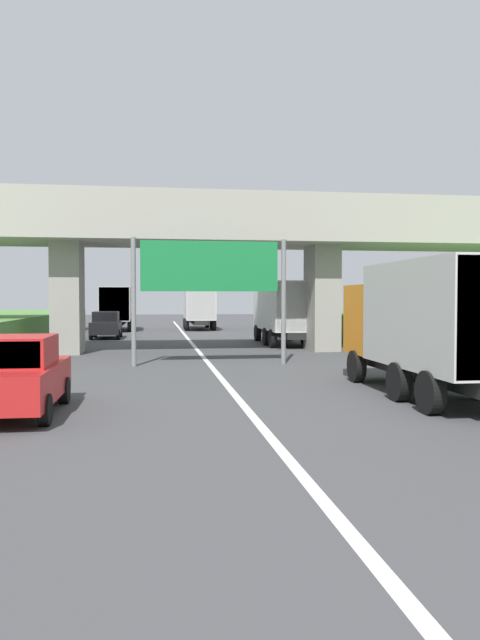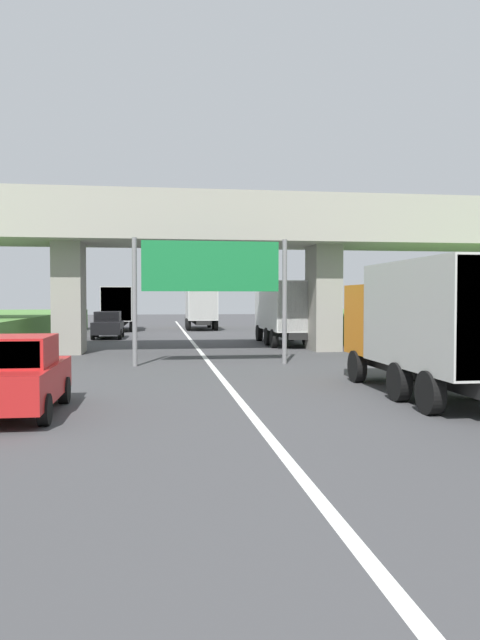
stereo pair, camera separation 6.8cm
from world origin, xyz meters
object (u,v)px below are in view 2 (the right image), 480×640
object	(u,v)px
truck_yellow	(200,306)
car_red	(16,376)
overhead_highway_sign	(211,273)
truck_silver	(119,306)
truck_white	(285,309)
car_black	(108,325)
truck_orange	(430,322)

from	to	relation	value
truck_yellow	car_red	size ratio (longest dim) A/B	1.78
overhead_highway_sign	truck_yellow	bearing A→B (deg)	86.80
truck_silver	car_red	xyz separation A→B (m)	(0.00, -34.89, -1.08)
truck_silver	truck_white	size ratio (longest dim) A/B	1.00
overhead_highway_sign	car_black	bearing A→B (deg)	107.71
truck_orange	car_red	size ratio (longest dim) A/B	1.78
truck_orange	truck_white	bearing A→B (deg)	89.85
overhead_highway_sign	truck_orange	bearing A→B (deg)	-58.45
truck_yellow	truck_orange	bearing A→B (deg)	-84.36
truck_yellow	truck_orange	size ratio (longest dim) A/B	1.00
overhead_highway_sign	truck_white	distance (m)	11.06
truck_white	car_black	distance (m)	12.00
overhead_highway_sign	truck_yellow	xyz separation A→B (m)	(1.50, 26.76, -1.55)
truck_orange	truck_yellow	bearing A→B (deg)	95.64
truck_silver	truck_white	xyz separation A→B (m)	(10.04, -16.04, 0.00)
car_red	truck_silver	bearing A→B (deg)	90.00
overhead_highway_sign	truck_silver	distance (m)	26.32
overhead_highway_sign	car_red	distance (m)	10.74
truck_white	truck_orange	world-z (taller)	same
truck_orange	car_black	xyz separation A→B (m)	(-10.08, 24.14, -1.08)
overhead_highway_sign	car_black	size ratio (longest dim) A/B	1.43
truck_silver	truck_orange	world-z (taller)	same
car_red	car_black	distance (m)	25.21
overhead_highway_sign	truck_yellow	size ratio (longest dim) A/B	0.81
truck_silver	truck_orange	distance (m)	35.27
car_red	car_black	xyz separation A→B (m)	(-0.09, 25.21, 0.00)
car_red	car_black	size ratio (longest dim) A/B	1.00
overhead_highway_sign	truck_yellow	distance (m)	26.85
car_black	truck_silver	bearing A→B (deg)	89.47
truck_silver	truck_orange	xyz separation A→B (m)	(9.99, -33.82, 0.00)
truck_white	car_red	world-z (taller)	truck_white
truck_yellow	truck_white	distance (m)	17.37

